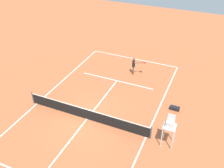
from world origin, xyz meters
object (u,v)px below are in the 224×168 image
object	(u,v)px
player_serving	(134,65)
umpire_chair	(170,126)
equipment_bag	(175,108)
tennis_ball	(146,85)

from	to	relation	value
player_serving	umpire_chair	bearing A→B (deg)	12.73
player_serving	equipment_bag	size ratio (longest dim) A/B	2.26
tennis_ball	player_serving	bearing A→B (deg)	-39.10
umpire_chair	equipment_bag	size ratio (longest dim) A/B	3.17
umpire_chair	equipment_bag	distance (m)	4.06
player_serving	tennis_ball	xyz separation A→B (m)	(-1.73, 1.41, -0.99)
umpire_chair	player_serving	bearing A→B (deg)	-56.14
player_serving	umpire_chair	world-z (taller)	umpire_chair
player_serving	equipment_bag	bearing A→B (deg)	30.28
player_serving	umpire_chair	size ratio (longest dim) A/B	0.71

